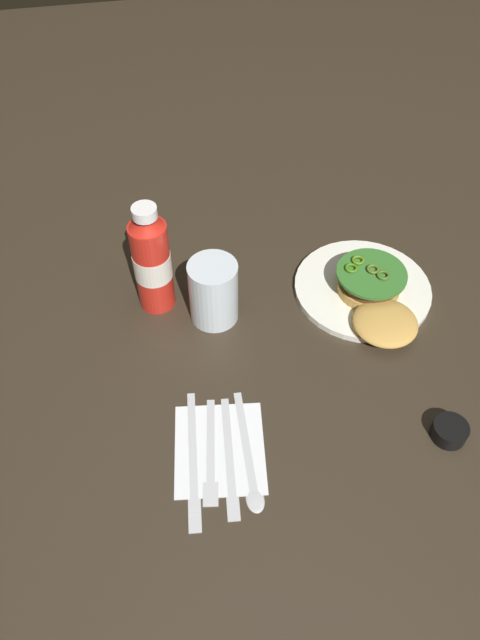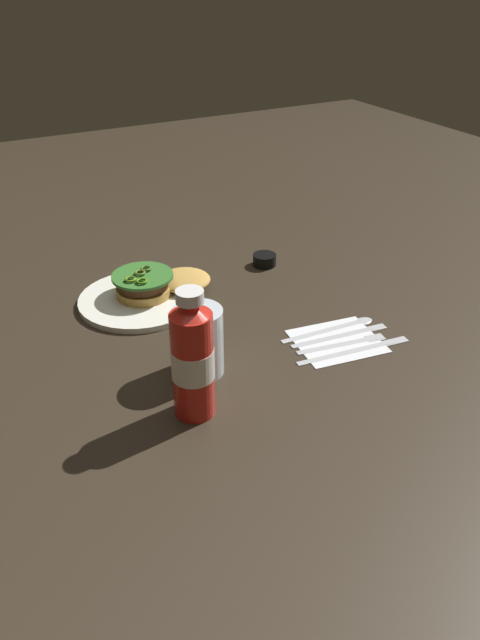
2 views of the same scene
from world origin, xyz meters
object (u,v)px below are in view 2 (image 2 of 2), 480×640
at_px(steak_knife, 346,333).
at_px(spoon_utensil, 341,325).
at_px(condiment_cup, 264,260).
at_px(butter_knife, 361,348).
at_px(ketchup_bottle, 193,359).
at_px(fork_utensil, 350,341).
at_px(napkin, 337,341).
at_px(burger_sandwich, 159,283).
at_px(water_glass, 198,341).
at_px(dinner_plate, 140,300).

distance_m(steak_knife, spoon_utensil, 0.03).
relative_size(condiment_cup, butter_knife, 0.24).
xyz_separation_m(ketchup_bottle, steak_knife, (0.34, 0.07, -0.09)).
xyz_separation_m(fork_utensil, spoon_utensil, (0.02, 0.05, 0.00)).
relative_size(condiment_cup, napkin, 0.35).
relative_size(burger_sandwich, condiment_cup, 3.89).
distance_m(water_glass, fork_utensil, 0.29).
bearing_deg(ketchup_bottle, steak_knife, 11.23).
height_order(condiment_cup, spoon_utensil, condiment_cup).
relative_size(dinner_plate, butter_knife, 1.10).
distance_m(dinner_plate, spoon_utensil, 0.41).
bearing_deg(napkin, butter_knife, -63.00).
relative_size(burger_sandwich, fork_utensil, 1.18).
relative_size(ketchup_bottle, steak_knife, 1.08).
height_order(dinner_plate, fork_utensil, dinner_plate).
relative_size(water_glass, butter_knife, 0.53).
relative_size(dinner_plate, burger_sandwich, 1.20).
bearing_deg(spoon_utensil, fork_utensil, -109.92).
distance_m(dinner_plate, butter_knife, 0.46).
relative_size(condiment_cup, spoon_utensil, 0.27).
xyz_separation_m(steak_knife, spoon_utensil, (0.01, 0.03, -0.00)).
distance_m(dinner_plate, ketchup_bottle, 0.38).
height_order(burger_sandwich, water_glass, water_glass).
height_order(ketchup_bottle, butter_knife, ketchup_bottle).
bearing_deg(condiment_cup, burger_sandwich, -174.72).
relative_size(water_glass, spoon_utensil, 0.60).
bearing_deg(steak_knife, ketchup_bottle, -168.77).
bearing_deg(spoon_utensil, dinner_plate, 137.77).
xyz_separation_m(burger_sandwich, steak_knife, (0.25, -0.31, -0.03)).
distance_m(napkin, spoon_utensil, 0.05).
distance_m(butter_knife, spoon_utensil, 0.08).
distance_m(ketchup_bottle, butter_knife, 0.35).
height_order(dinner_plate, condiment_cup, condiment_cup).
height_order(condiment_cup, fork_utensil, condiment_cup).
height_order(fork_utensil, steak_knife, same).
xyz_separation_m(napkin, butter_knife, (0.02, -0.04, 0.00)).
height_order(water_glass, fork_utensil, water_glass).
bearing_deg(ketchup_bottle, water_glass, 61.13).
relative_size(water_glass, napkin, 0.78).
bearing_deg(steak_knife, dinner_plate, 134.23).
xyz_separation_m(water_glass, napkin, (0.26, -0.04, -0.06)).
bearing_deg(ketchup_bottle, fork_utensil, 7.13).
xyz_separation_m(condiment_cup, napkin, (-0.05, -0.34, -0.01)).
xyz_separation_m(butter_knife, spoon_utensil, (0.01, 0.08, 0.00)).
xyz_separation_m(condiment_cup, steak_knife, (-0.02, -0.33, -0.01)).
relative_size(dinner_plate, ketchup_bottle, 1.16).
height_order(burger_sandwich, fork_utensil, burger_sandwich).
bearing_deg(butter_knife, napkin, 117.00).
height_order(burger_sandwich, napkin, burger_sandwich).
distance_m(dinner_plate, napkin, 0.41).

